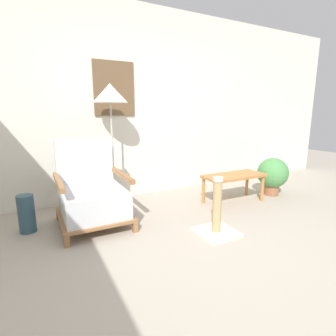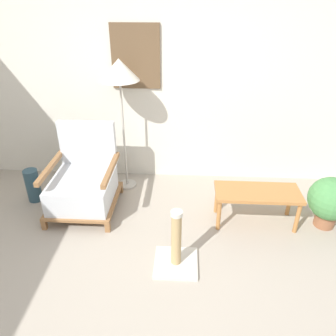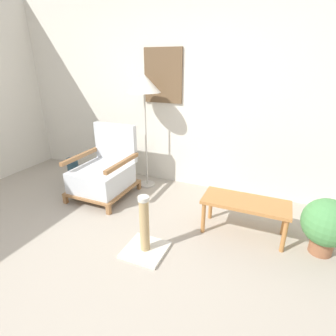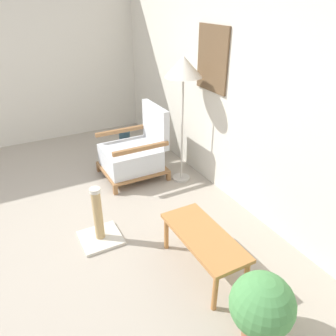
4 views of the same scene
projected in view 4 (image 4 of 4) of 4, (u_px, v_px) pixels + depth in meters
The scene contains 9 objects.
ground_plane at pixel (43, 243), 3.27m from camera, with size 14.00×14.00×0.00m, color #A89E8E.
wall_back at pixel (232, 82), 3.54m from camera, with size 8.00×0.09×2.70m.
wall_left at pixel (30, 57), 4.97m from camera, with size 0.06×8.00×2.70m.
armchair at pixel (134, 153), 4.35m from camera, with size 0.73×0.79×0.94m.
floor_lamp at pixel (183, 71), 3.74m from camera, with size 0.44×0.44×1.59m.
coffee_table at pixel (204, 240), 2.81m from camera, with size 0.88×0.38×0.39m.
vase at pixel (125, 143), 4.97m from camera, with size 0.17×0.17×0.40m, color #2D4C5B.
potted_plant at pixel (262, 306), 2.23m from camera, with size 0.45×0.45×0.57m.
scratching_post at pixel (99, 226), 3.24m from camera, with size 0.40×0.40×0.60m.
Camera 4 is at (2.81, -0.08, 2.21)m, focal length 35.00 mm.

